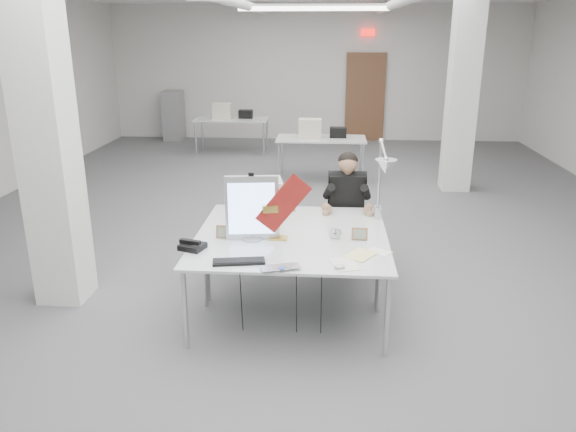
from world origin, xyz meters
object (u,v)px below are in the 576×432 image
(bankers_lamp, at_px, (278,221))
(architect_lamp, at_px, (381,185))
(desk_main, at_px, (288,254))
(beige_monitor, at_px, (262,198))
(laptop, at_px, (282,270))
(desk_phone, at_px, (193,246))
(monitor, at_px, (252,208))
(office_chair, at_px, (346,218))
(seated_person, at_px, (347,192))

(bankers_lamp, relative_size, architect_lamp, 0.42)
(desk_main, height_order, beige_monitor, beige_monitor)
(laptop, distance_m, architect_lamp, 1.52)
(desk_phone, height_order, beige_monitor, beige_monitor)
(monitor, relative_size, beige_monitor, 1.50)
(desk_phone, bearing_deg, office_chair, 66.61)
(beige_monitor, bearing_deg, architect_lamp, -22.35)
(desk_main, bearing_deg, architect_lamp, 41.94)
(architect_lamp, bearing_deg, office_chair, 87.22)
(beige_monitor, bearing_deg, bankers_lamp, -82.15)
(desk_phone, bearing_deg, monitor, 50.12)
(office_chair, xyz_separation_m, monitor, (-0.90, -1.22, 0.49))
(seated_person, height_order, bankers_lamp, seated_person)
(office_chair, xyz_separation_m, bankers_lamp, (-0.66, -1.20, 0.36))
(laptop, distance_m, beige_monitor, 1.48)
(desk_main, bearing_deg, beige_monitor, 108.55)
(office_chair, xyz_separation_m, seated_person, (0.00, -0.05, 0.33))
(bankers_lamp, distance_m, desk_phone, 0.81)
(seated_person, xyz_separation_m, monitor, (-0.90, -1.17, 0.16))
(seated_person, height_order, monitor, monitor)
(beige_monitor, relative_size, architect_lamp, 0.48)
(laptop, distance_m, desk_phone, 0.93)
(desk_phone, bearing_deg, beige_monitor, 82.58)
(office_chair, xyz_separation_m, desk_phone, (-1.40, -1.51, 0.21))
(monitor, bearing_deg, bankers_lamp, -3.34)
(desk_phone, xyz_separation_m, beige_monitor, (0.51, 1.01, 0.16))
(seated_person, xyz_separation_m, bankers_lamp, (-0.66, -1.15, 0.03))
(desk_phone, relative_size, architect_lamp, 0.24)
(laptop, height_order, bankers_lamp, bankers_lamp)
(desk_phone, xyz_separation_m, architect_lamp, (1.70, 0.75, 0.39))
(desk_main, bearing_deg, bankers_lamp, 109.27)
(desk_main, distance_m, office_chair, 1.63)
(office_chair, height_order, laptop, office_chair)
(laptop, bearing_deg, desk_main, 69.07)
(seated_person, bearing_deg, bankers_lamp, -120.85)
(seated_person, bearing_deg, monitor, -128.67)
(desk_phone, distance_m, architect_lamp, 1.90)
(office_chair, bearing_deg, architect_lamp, -69.20)
(laptop, bearing_deg, desk_phone, 134.32)
(office_chair, height_order, seated_person, seated_person)
(bankers_lamp, bearing_deg, beige_monitor, 92.20)
(monitor, distance_m, laptop, 0.85)
(desk_main, distance_m, seated_person, 1.58)
(laptop, bearing_deg, seated_person, 55.12)
(office_chair, relative_size, architect_lamp, 1.37)
(desk_main, height_order, laptop, laptop)
(bankers_lamp, xyz_separation_m, beige_monitor, (-0.23, 0.69, 0.01))
(beige_monitor, xyz_separation_m, architect_lamp, (1.19, -0.25, 0.23))
(bankers_lamp, bearing_deg, desk_phone, -173.07)
(laptop, bearing_deg, bankers_lamp, 78.93)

